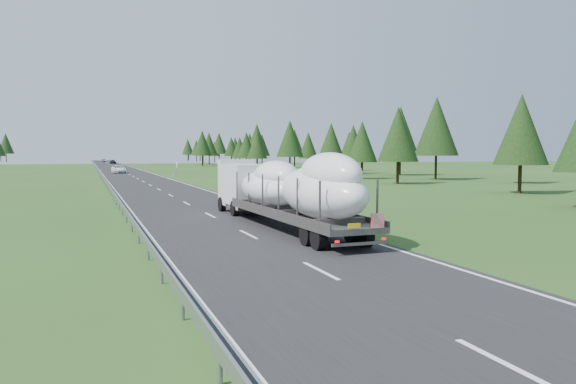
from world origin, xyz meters
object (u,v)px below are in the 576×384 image
object	(u,v)px
distant_car_blue	(104,161)
distant_van	(119,169)
highway_sign	(177,166)
boat_truck	(283,188)
distant_car_dark	(113,162)

from	to	relation	value
distant_car_blue	distant_van	bearing A→B (deg)	-91.29
highway_sign	boat_truck	bearing A→B (deg)	-93.91
boat_truck	distant_van	size ratio (longest dim) A/B	3.44
highway_sign	boat_truck	world-z (taller)	boat_truck
boat_truck	distant_car_dark	distance (m)	185.78
distant_van	distant_car_blue	bearing A→B (deg)	88.78
distant_car_dark	highway_sign	bearing A→B (deg)	-92.28
distant_car_dark	distant_car_blue	world-z (taller)	distant_car_dark
highway_sign	distant_van	world-z (taller)	highway_sign
distant_car_dark	distant_car_blue	size ratio (longest dim) A/B	1.14
distant_van	distant_car_blue	distance (m)	139.26
boat_truck	distant_car_blue	distance (m)	226.58
distant_van	distant_car_blue	size ratio (longest dim) A/B	1.39
distant_van	distant_car_dark	xyz separation A→B (m)	(3.06, 98.48, 0.01)
distant_van	distant_car_dark	world-z (taller)	distant_car_dark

